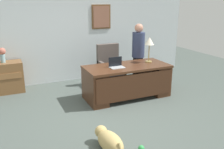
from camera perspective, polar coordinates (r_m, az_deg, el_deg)
ground_plane at (r=5.08m, az=0.26°, el=-9.19°), size 12.00×12.00×0.00m
back_wall at (r=7.06m, az=-8.58°, el=9.58°), size 7.00×0.16×2.70m
desk at (r=5.80m, az=3.57°, el=-1.33°), size 1.96×0.88×0.77m
armchair at (r=6.58m, az=-0.42°, el=1.57°), size 0.60×0.59×1.10m
person_standing at (r=6.50m, az=6.00°, el=4.52°), size 0.32×0.32×1.64m
dog_lying at (r=3.94m, az=-0.67°, el=-14.96°), size 0.37×0.76×0.30m
laptop at (r=5.56m, az=1.00°, el=2.22°), size 0.32×0.22×0.22m
desk_lamp at (r=6.01m, az=8.56°, el=7.26°), size 0.22×0.22×0.61m
vase_with_flowers at (r=6.52m, az=-23.88°, el=4.42°), size 0.17×0.17×0.36m
dog_toy_ball at (r=3.98m, az=6.73°, el=-16.48°), size 0.10×0.10×0.10m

